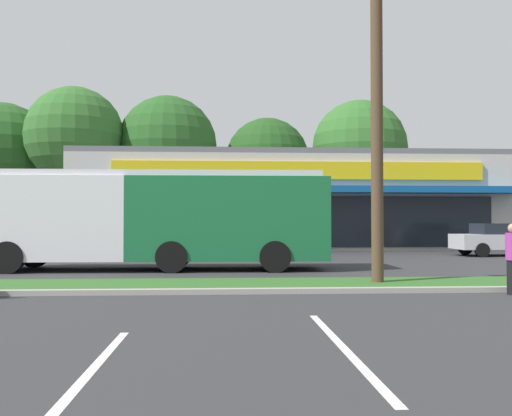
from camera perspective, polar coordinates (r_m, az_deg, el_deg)
name	(u,v)px	position (r m, az deg, el deg)	size (l,w,h in m)	color
grass_median	(263,285)	(13.90, 0.70, -7.80)	(56.00, 2.20, 0.12)	#2D5B23
curb_lip	(267,291)	(12.69, 1.09, -8.42)	(56.00, 0.24, 0.12)	#99968C
parking_stripe_0	(84,379)	(6.28, -17.08, -16.26)	(0.12, 4.80, 0.01)	silver
parking_stripe_1	(343,347)	(7.53, 8.81, -13.76)	(0.12, 4.80, 0.01)	silver
storefront_building	(287,203)	(36.30, 3.17, 0.53)	(24.98, 13.89, 5.58)	#BCB7AD
tree_far_left	(2,154)	(48.28, -24.33, 5.04)	(7.95, 7.95, 10.85)	#473323
tree_left	(75,136)	(44.41, -17.93, 7.00)	(7.27, 7.27, 11.64)	#473323
tree_mid_left	(167,145)	(44.77, -8.97, 6.30)	(7.69, 7.69, 11.40)	#473323
tree_mid	(267,160)	(46.28, 1.15, 4.90)	(6.85, 6.85, 10.07)	#473323
tree_mid_right	(359,148)	(48.66, 10.45, 6.03)	(8.01, 8.01, 11.85)	#473323
utility_pole	(372,53)	(14.81, 11.65, 15.15)	(3.11, 2.39, 10.94)	#4C3826
city_bus	(149,217)	(19.05, -10.85, -0.88)	(11.89, 2.78, 3.25)	#196638
car_0	(216,239)	(25.35, -4.11, -3.20)	(4.17, 1.87, 1.56)	#9E998C
car_1	(501,239)	(28.53, 23.58, -2.92)	(4.36, 1.97, 1.51)	#B7B7BC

